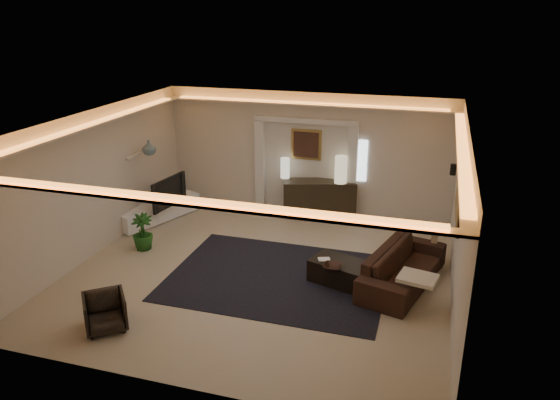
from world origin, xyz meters
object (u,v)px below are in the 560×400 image
(coffee_table, at_px, (343,273))
(sofa, at_px, (403,267))
(console, at_px, (319,198))
(armchair, at_px, (105,312))

(coffee_table, bearing_deg, sofa, 33.01)
(console, height_order, coffee_table, console)
(armchair, bearing_deg, console, 31.34)
(sofa, bearing_deg, coffee_table, 120.22)
(coffee_table, height_order, armchair, armchair)
(console, xyz_separation_m, armchair, (-2.11, -5.82, -0.11))
(coffee_table, bearing_deg, armchair, -124.46)
(sofa, relative_size, coffee_table, 1.99)
(console, height_order, sofa, console)
(coffee_table, xyz_separation_m, armchair, (-3.31, -2.52, 0.09))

